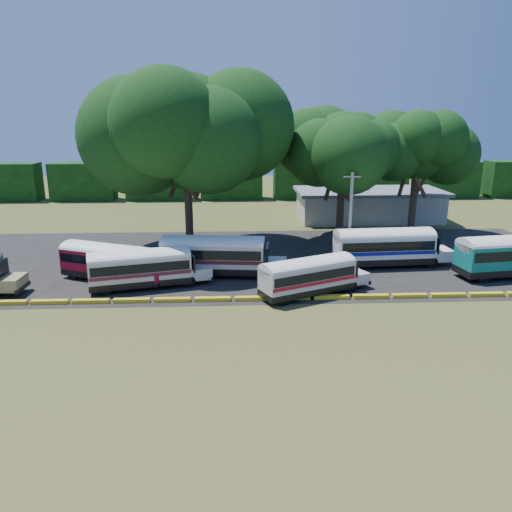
{
  "coord_description": "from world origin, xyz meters",
  "views": [
    {
      "loc": [
        0.08,
        -34.14,
        13.49
      ],
      "look_at": [
        2.01,
        6.0,
        2.05
      ],
      "focal_mm": 35.0,
      "sensor_mm": 36.0,
      "label": 1
    }
  ],
  "objects_px": {
    "bus_white_red": "(310,274)",
    "tree_west": "(186,132)",
    "bus_cream_west": "(143,266)",
    "bus_red": "(108,260)"
  },
  "relations": [
    {
      "from": "bus_cream_west",
      "to": "tree_west",
      "type": "relative_size",
      "value": 0.57
    },
    {
      "from": "bus_red",
      "to": "bus_white_red",
      "type": "height_order",
      "value": "bus_red"
    },
    {
      "from": "bus_cream_west",
      "to": "bus_red",
      "type": "bearing_deg",
      "value": 132.75
    },
    {
      "from": "bus_red",
      "to": "bus_cream_west",
      "type": "xyz_separation_m",
      "value": [
        3.17,
        -2.04,
        0.01
      ]
    },
    {
      "from": "bus_cream_west",
      "to": "tree_west",
      "type": "xyz_separation_m",
      "value": [
        2.81,
        11.7,
        10.05
      ]
    },
    {
      "from": "bus_cream_west",
      "to": "bus_white_red",
      "type": "distance_m",
      "value": 13.3
    },
    {
      "from": "bus_cream_west",
      "to": "bus_white_red",
      "type": "relative_size",
      "value": 1.08
    },
    {
      "from": "bus_cream_west",
      "to": "tree_west",
      "type": "height_order",
      "value": "tree_west"
    },
    {
      "from": "bus_white_red",
      "to": "tree_west",
      "type": "bearing_deg",
      "value": 101.17
    },
    {
      "from": "bus_red",
      "to": "bus_white_red",
      "type": "bearing_deg",
      "value": 8.88
    }
  ]
}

